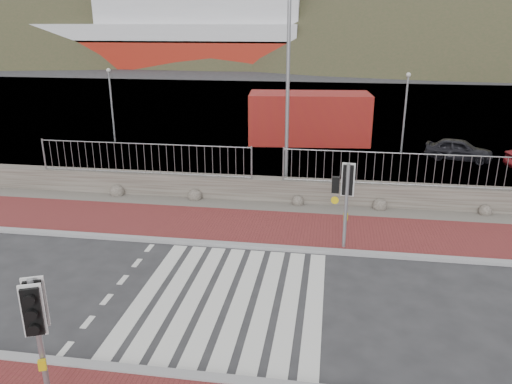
% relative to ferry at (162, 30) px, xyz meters
% --- Properties ---
extents(ground, '(220.00, 220.00, 0.00)m').
position_rel_ferry_xyz_m(ground, '(24.65, -67.90, -5.36)').
color(ground, '#28282B').
rests_on(ground, ground).
extents(sidewalk_far, '(40.00, 3.00, 0.08)m').
position_rel_ferry_xyz_m(sidewalk_far, '(24.65, -63.40, -5.32)').
color(sidewalk_far, maroon).
rests_on(sidewalk_far, ground).
extents(kerb_near, '(40.00, 0.25, 0.12)m').
position_rel_ferry_xyz_m(kerb_near, '(24.65, -70.90, -5.31)').
color(kerb_near, gray).
rests_on(kerb_near, ground).
extents(kerb_far, '(40.00, 0.25, 0.12)m').
position_rel_ferry_xyz_m(kerb_far, '(24.65, -64.90, -5.31)').
color(kerb_far, gray).
rests_on(kerb_far, ground).
extents(zebra_crossing, '(4.62, 5.60, 0.01)m').
position_rel_ferry_xyz_m(zebra_crossing, '(24.65, -67.90, -5.36)').
color(zebra_crossing, silver).
rests_on(zebra_crossing, ground).
extents(gravel_strip, '(40.00, 1.50, 0.06)m').
position_rel_ferry_xyz_m(gravel_strip, '(24.65, -61.40, -5.33)').
color(gravel_strip, '#59544C').
rests_on(gravel_strip, ground).
extents(stone_wall, '(40.00, 0.60, 0.90)m').
position_rel_ferry_xyz_m(stone_wall, '(24.65, -60.60, -4.91)').
color(stone_wall, '#4C463F').
rests_on(stone_wall, ground).
extents(railing, '(18.07, 0.07, 1.22)m').
position_rel_ferry_xyz_m(railing, '(24.65, -60.75, -3.54)').
color(railing, gray).
rests_on(railing, stone_wall).
extents(quay, '(120.00, 40.00, 0.50)m').
position_rel_ferry_xyz_m(quay, '(24.65, -40.00, -5.36)').
color(quay, '#4C4C4F').
rests_on(quay, ground).
extents(water, '(220.00, 50.00, 0.05)m').
position_rel_ferry_xyz_m(water, '(24.65, -5.00, -5.36)').
color(water, '#3F4C54').
rests_on(water, ground).
extents(ferry, '(50.00, 16.00, 20.00)m').
position_rel_ferry_xyz_m(ferry, '(0.00, 0.00, 0.00)').
color(ferry, maroon).
rests_on(ferry, ground).
extents(hills_backdrop, '(254.00, 90.00, 100.00)m').
position_rel_ferry_xyz_m(hills_backdrop, '(31.40, 20.00, -28.42)').
color(hills_backdrop, '#313721').
rests_on(hills_backdrop, ground).
extents(traffic_signal_near, '(0.42, 0.34, 2.54)m').
position_rel_ferry_xyz_m(traffic_signal_near, '(22.22, -71.96, -3.53)').
color(traffic_signal_near, gray).
rests_on(traffic_signal_near, ground).
extents(traffic_signal_far, '(0.65, 0.27, 2.69)m').
position_rel_ferry_xyz_m(traffic_signal_far, '(27.45, -64.54, -3.42)').
color(traffic_signal_far, gray).
rests_on(traffic_signal_far, ground).
extents(streetlight, '(1.70, 0.29, 8.01)m').
position_rel_ferry_xyz_m(streetlight, '(25.40, -59.81, -0.85)').
color(streetlight, gray).
rests_on(streetlight, ground).
extents(shipping_container, '(6.90, 3.38, 2.78)m').
position_rel_ferry_xyz_m(shipping_container, '(25.66, -50.42, -3.97)').
color(shipping_container, maroon).
rests_on(shipping_container, ground).
extents(car_a, '(3.41, 2.15, 1.08)m').
position_rel_ferry_xyz_m(car_a, '(33.24, -53.26, -4.82)').
color(car_a, black).
rests_on(car_a, ground).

